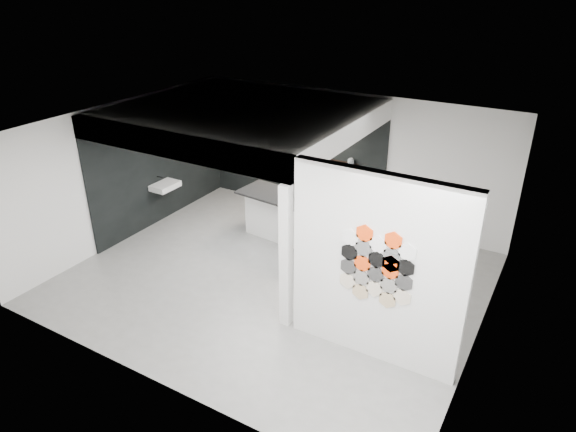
# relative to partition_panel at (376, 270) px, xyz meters

# --- Properties ---
(floor) EXTENTS (7.00, 6.00, 0.01)m
(floor) POSITION_rel_partition_panel_xyz_m (-2.23, 1.00, -1.40)
(floor) COLOR slate
(partition_panel) EXTENTS (2.45, 0.15, 2.80)m
(partition_panel) POSITION_rel_partition_panel_xyz_m (0.00, 0.00, 0.00)
(partition_panel) COLOR silver
(partition_panel) RESTS_ON floor
(bay_clad_back) EXTENTS (4.40, 0.04, 2.35)m
(bay_clad_back) POSITION_rel_partition_panel_xyz_m (-3.52, 3.97, -0.22)
(bay_clad_back) COLOR black
(bay_clad_back) RESTS_ON floor
(bay_clad_left) EXTENTS (0.04, 4.00, 2.35)m
(bay_clad_left) POSITION_rel_partition_panel_xyz_m (-5.70, 2.00, -0.22)
(bay_clad_left) COLOR black
(bay_clad_left) RESTS_ON floor
(bulkhead) EXTENTS (4.40, 4.00, 0.40)m
(bulkhead) POSITION_rel_partition_panel_xyz_m (-3.52, 2.00, 1.15)
(bulkhead) COLOR silver
(bulkhead) RESTS_ON corner_column
(corner_column) EXTENTS (0.16, 0.16, 2.35)m
(corner_column) POSITION_rel_partition_panel_xyz_m (-1.41, 0.00, -0.22)
(corner_column) COLOR silver
(corner_column) RESTS_ON floor
(fascia_beam) EXTENTS (4.40, 0.16, 0.40)m
(fascia_beam) POSITION_rel_partition_panel_xyz_m (-3.52, 0.08, 1.15)
(fascia_beam) COLOR silver
(fascia_beam) RESTS_ON corner_column
(wall_basin) EXTENTS (0.40, 0.60, 0.12)m
(wall_basin) POSITION_rel_partition_panel_xyz_m (-5.46, 1.80, -0.55)
(wall_basin) COLOR silver
(wall_basin) RESTS_ON bay_clad_left
(display_shelf) EXTENTS (3.00, 0.15, 0.04)m
(display_shelf) POSITION_rel_partition_panel_xyz_m (-3.43, 3.87, -0.10)
(display_shelf) COLOR black
(display_shelf) RESTS_ON bay_clad_back
(kitchen_island) EXTENTS (1.92, 0.99, 1.49)m
(kitchen_island) POSITION_rel_partition_panel_xyz_m (-2.85, 2.44, -0.90)
(kitchen_island) COLOR silver
(kitchen_island) RESTS_ON floor
(stockpot) EXTENTS (0.28, 0.28, 0.19)m
(stockpot) POSITION_rel_partition_panel_xyz_m (-4.42, 3.87, 0.01)
(stockpot) COLOR black
(stockpot) RESTS_ON display_shelf
(kettle) EXTENTS (0.22, 0.22, 0.16)m
(kettle) POSITION_rel_partition_panel_xyz_m (-2.67, 3.87, -0.00)
(kettle) COLOR black
(kettle) RESTS_ON display_shelf
(glass_bowl) EXTENTS (0.15, 0.15, 0.10)m
(glass_bowl) POSITION_rel_partition_panel_xyz_m (-2.08, 3.87, -0.03)
(glass_bowl) COLOR gray
(glass_bowl) RESTS_ON display_shelf
(glass_vase) EXTENTS (0.11, 0.11, 0.12)m
(glass_vase) POSITION_rel_partition_panel_xyz_m (-2.08, 3.87, -0.02)
(glass_vase) COLOR gray
(glass_vase) RESTS_ON display_shelf
(bottle_dark) EXTENTS (0.06, 0.06, 0.16)m
(bottle_dark) POSITION_rel_partition_panel_xyz_m (-3.60, 3.87, -0.00)
(bottle_dark) COLOR black
(bottle_dark) RESTS_ON display_shelf
(utensil_cup) EXTENTS (0.11, 0.11, 0.11)m
(utensil_cup) POSITION_rel_partition_panel_xyz_m (-4.48, 3.87, -0.03)
(utensil_cup) COLOR black
(utensil_cup) RESTS_ON display_shelf
(hex_tile_cluster) EXTENTS (1.04, 0.02, 1.16)m
(hex_tile_cluster) POSITION_rel_partition_panel_xyz_m (0.03, -0.09, 0.10)
(hex_tile_cluster) COLOR beige
(hex_tile_cluster) RESTS_ON partition_panel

